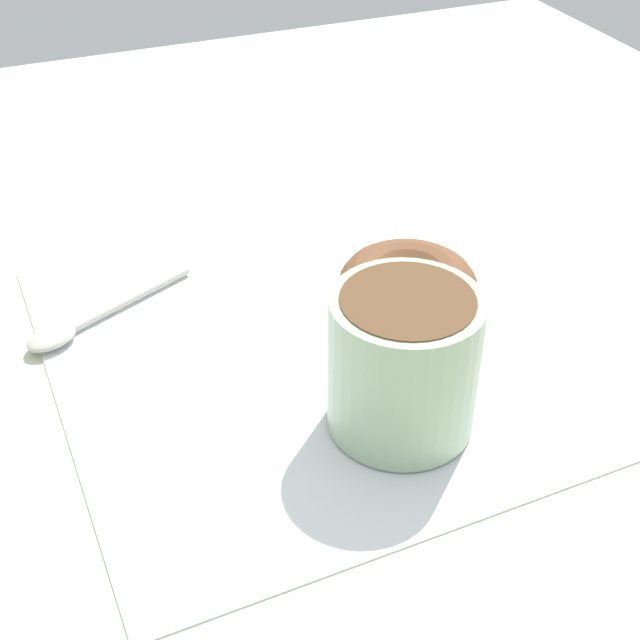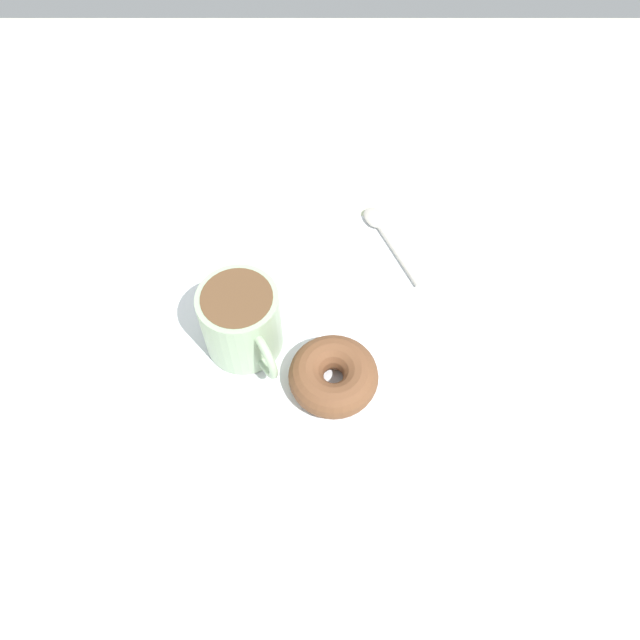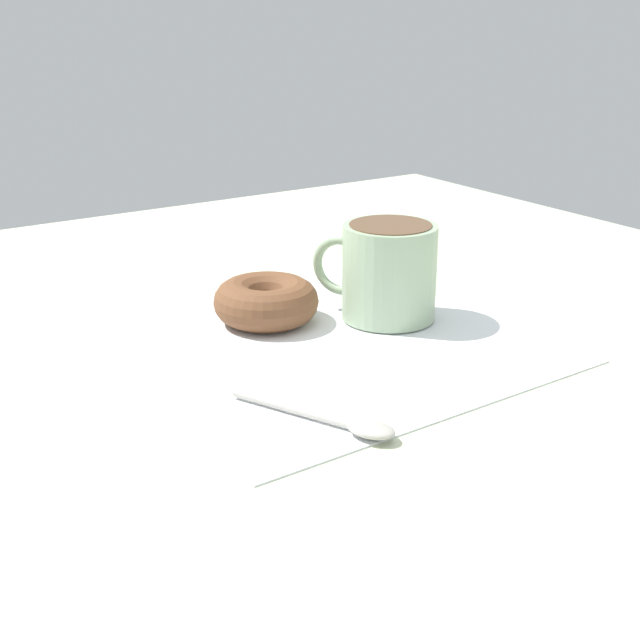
{
  "view_description": "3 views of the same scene",
  "coord_description": "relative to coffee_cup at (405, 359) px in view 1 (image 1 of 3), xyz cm",
  "views": [
    {
      "loc": [
        -46.55,
        15.29,
        37.63
      ],
      "look_at": [
        -2.22,
        -2.69,
        2.3
      ],
      "focal_mm": 50.0,
      "sensor_mm": 36.0,
      "label": 1
    },
    {
      "loc": [
        -2.39,
        -40.79,
        63.13
      ],
      "look_at": [
        -2.22,
        -2.69,
        2.3
      ],
      "focal_mm": 35.0,
      "sensor_mm": 36.0,
      "label": 2
    },
    {
      "loc": [
        38.42,
        58.62,
        29.33
      ],
      "look_at": [
        -2.22,
        -2.69,
        2.3
      ],
      "focal_mm": 50.0,
      "sensor_mm": 36.0,
      "label": 3
    }
  ],
  "objects": [
    {
      "name": "ground_plane",
      "position": [
        11.0,
        4.51,
        -5.99
      ],
      "size": [
        120.0,
        120.0,
        2.0
      ],
      "primitive_type": "cube",
      "color": "beige"
    },
    {
      "name": "napkin",
      "position": [
        8.78,
        1.82,
        -4.84
      ],
      "size": [
        36.24,
        36.24,
        0.3
      ],
      "primitive_type": "cube",
      "rotation": [
        0.0,
        0.0,
        0.03
      ],
      "color": "white",
      "rests_on": "ground_plane"
    },
    {
      "name": "coffee_cup",
      "position": [
        0.0,
        0.0,
        0.0
      ],
      "size": [
        8.92,
        11.42,
        9.09
      ],
      "color": "#9EB793",
      "rests_on": "napkin"
    },
    {
      "name": "donut",
      "position": [
        10.08,
        -5.37,
        -2.75
      ],
      "size": [
        9.9,
        9.9,
        3.88
      ],
      "primitive_type": "torus",
      "color": "brown",
      "rests_on": "napkin"
    },
    {
      "name": "spoon",
      "position": [
        16.52,
        16.93,
        -4.29
      ],
      "size": [
        6.99,
        13.1,
        0.9
      ],
      "color": "#B7B2A8",
      "rests_on": "napkin"
    }
  ]
}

